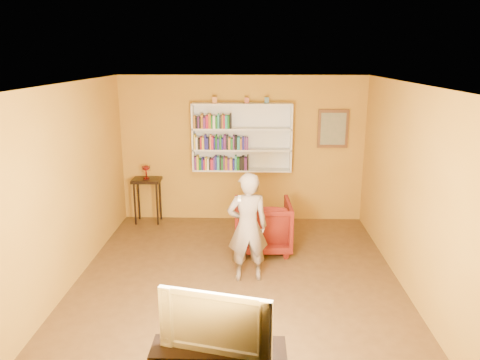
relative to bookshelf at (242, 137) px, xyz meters
The scene contains 15 objects.
room_shell 2.48m from the bookshelf, 90.00° to the right, with size 5.30×5.80×2.88m.
bookshelf is the anchor object (origin of this frame).
books_row_lower 0.60m from the bookshelf, 163.86° to the right, with size 0.98×0.19×0.26m.
books_row_middle 0.40m from the bookshelf, 163.45° to the right, with size 0.97×0.19×0.27m.
books_row_upper 0.60m from the bookshelf, 168.36° to the right, with size 0.67×0.19×0.27m.
ornament_left 0.83m from the bookshelf, behind, with size 0.08×0.08×0.11m, color #C37437.
ornament_centre 0.68m from the bookshelf, 35.27° to the right, with size 0.07×0.07×0.10m, color #A04A35.
ornament_right 0.81m from the bookshelf, ahead, with size 0.08×0.08×0.11m, color #42616E.
framed_painting 1.66m from the bookshelf, ahead, with size 0.55×0.05×0.70m.
console_table 1.98m from the bookshelf, behind, with size 0.51×0.39×0.84m.
ruby_lustre 1.85m from the bookshelf, behind, with size 0.16×0.15×0.25m.
armchair 1.86m from the bookshelf, 75.34° to the right, with size 0.88×0.91×0.83m, color #490705.
person 2.56m from the bookshelf, 86.74° to the right, with size 0.56×0.37×1.55m, color #6E5F51.
game_remote 2.74m from the bookshelf, 89.22° to the right, with size 0.04×0.15×0.04m, color white.
television 4.74m from the bookshelf, 91.20° to the right, with size 1.04×0.14×0.60m, color black.
Camera 1 is at (0.21, -6.01, 3.05)m, focal length 35.00 mm.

